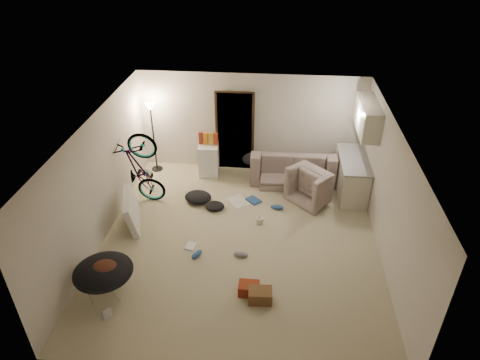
# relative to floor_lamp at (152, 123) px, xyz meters

# --- Properties ---
(floor) EXTENTS (5.50, 6.00, 0.02)m
(floor) POSITION_rel_floor_lamp_xyz_m (2.40, -2.65, -1.32)
(floor) COLOR #B9B18F
(floor) RESTS_ON ground
(ceiling) EXTENTS (5.50, 6.00, 0.02)m
(ceiling) POSITION_rel_floor_lamp_xyz_m (2.40, -2.65, 1.20)
(ceiling) COLOR white
(ceiling) RESTS_ON wall_back
(wall_back) EXTENTS (5.50, 0.02, 2.50)m
(wall_back) POSITION_rel_floor_lamp_xyz_m (2.40, 0.36, -0.06)
(wall_back) COLOR beige
(wall_back) RESTS_ON floor
(wall_front) EXTENTS (5.50, 0.02, 2.50)m
(wall_front) POSITION_rel_floor_lamp_xyz_m (2.40, -5.66, -0.06)
(wall_front) COLOR beige
(wall_front) RESTS_ON floor
(wall_left) EXTENTS (0.02, 6.00, 2.50)m
(wall_left) POSITION_rel_floor_lamp_xyz_m (-0.36, -2.65, -0.06)
(wall_left) COLOR beige
(wall_left) RESTS_ON floor
(wall_right) EXTENTS (0.02, 6.00, 2.50)m
(wall_right) POSITION_rel_floor_lamp_xyz_m (5.16, -2.65, -0.06)
(wall_right) COLOR beige
(wall_right) RESTS_ON floor
(doorway) EXTENTS (0.85, 0.10, 2.04)m
(doorway) POSITION_rel_floor_lamp_xyz_m (2.00, 0.32, -0.29)
(doorway) COLOR black
(doorway) RESTS_ON floor
(door_trim) EXTENTS (0.97, 0.04, 2.10)m
(door_trim) POSITION_rel_floor_lamp_xyz_m (2.00, 0.29, -0.29)
(door_trim) COLOR #382613
(door_trim) RESTS_ON floor
(floor_lamp) EXTENTS (0.28, 0.28, 1.81)m
(floor_lamp) POSITION_rel_floor_lamp_xyz_m (0.00, 0.00, 0.00)
(floor_lamp) COLOR black
(floor_lamp) RESTS_ON floor
(kitchen_counter) EXTENTS (0.60, 1.50, 0.88)m
(kitchen_counter) POSITION_rel_floor_lamp_xyz_m (4.83, -0.65, -0.87)
(kitchen_counter) COLOR beige
(kitchen_counter) RESTS_ON floor
(counter_top) EXTENTS (0.64, 1.54, 0.04)m
(counter_top) POSITION_rel_floor_lamp_xyz_m (4.83, -0.65, -0.41)
(counter_top) COLOR gray
(counter_top) RESTS_ON kitchen_counter
(kitchen_uppers) EXTENTS (0.38, 1.40, 0.65)m
(kitchen_uppers) POSITION_rel_floor_lamp_xyz_m (4.96, -0.65, 0.64)
(kitchen_uppers) COLOR beige
(kitchen_uppers) RESTS_ON wall_right
(sofa) EXTENTS (2.05, 0.84, 0.60)m
(sofa) POSITION_rel_floor_lamp_xyz_m (3.47, -0.20, -1.01)
(sofa) COLOR #3C433B
(sofa) RESTS_ON floor
(armchair) EXTENTS (1.26, 1.26, 0.62)m
(armchair) POSITION_rel_floor_lamp_xyz_m (4.03, -0.93, -1.00)
(armchair) COLOR #3C433B
(armchair) RESTS_ON floor
(bicycle) EXTENTS (1.91, 0.89, 1.08)m
(bicycle) POSITION_rel_floor_lamp_xyz_m (0.10, -1.51, -0.81)
(bicycle) COLOR black
(bicycle) RESTS_ON floor
(book_asset) EXTENTS (0.26, 0.26, 0.02)m
(book_asset) POSITION_rel_floor_lamp_xyz_m (0.39, -4.86, -1.30)
(book_asset) COLOR maroon
(book_asset) RESTS_ON floor
(mini_fridge) EXTENTS (0.51, 0.51, 0.82)m
(mini_fridge) POSITION_rel_floor_lamp_xyz_m (1.38, -0.10, -0.90)
(mini_fridge) COLOR white
(mini_fridge) RESTS_ON floor
(snack_box_0) EXTENTS (0.10, 0.07, 0.30)m
(snack_box_0) POSITION_rel_floor_lamp_xyz_m (1.21, -0.10, -0.31)
(snack_box_0) COLOR maroon
(snack_box_0) RESTS_ON mini_fridge
(snack_box_1) EXTENTS (0.11, 0.08, 0.30)m
(snack_box_1) POSITION_rel_floor_lamp_xyz_m (1.33, -0.10, -0.31)
(snack_box_1) COLOR orange
(snack_box_1) RESTS_ON mini_fridge
(snack_box_2) EXTENTS (0.12, 0.10, 0.30)m
(snack_box_2) POSITION_rel_floor_lamp_xyz_m (1.45, -0.10, -0.31)
(snack_box_2) COLOR gold
(snack_box_2) RESTS_ON mini_fridge
(snack_box_3) EXTENTS (0.12, 0.10, 0.30)m
(snack_box_3) POSITION_rel_floor_lamp_xyz_m (1.57, -0.10, -0.31)
(snack_box_3) COLOR maroon
(snack_box_3) RESTS_ON mini_fridge
(saucer_chair) EXTENTS (1.00, 1.00, 0.71)m
(saucer_chair) POSITION_rel_floor_lamp_xyz_m (0.25, -4.28, -0.88)
(saucer_chair) COLOR silver
(saucer_chair) RESTS_ON floor
(hoodie) EXTENTS (0.55, 0.48, 0.22)m
(hoodie) POSITION_rel_floor_lamp_xyz_m (0.30, -4.31, -0.68)
(hoodie) COLOR #4C261A
(hoodie) RESTS_ON saucer_chair
(sofa_drape) EXTENTS (0.59, 0.50, 0.28)m
(sofa_drape) POSITION_rel_floor_lamp_xyz_m (2.52, -0.20, -0.77)
(sofa_drape) COLOR black
(sofa_drape) RESTS_ON sofa
(tv_box) EXTENTS (0.56, 1.10, 0.71)m
(tv_box) POSITION_rel_floor_lamp_xyz_m (0.10, -2.33, -0.96)
(tv_box) COLOR silver
(tv_box) RESTS_ON floor
(drink_case_a) EXTENTS (0.42, 0.31, 0.23)m
(drink_case_a) POSITION_rel_floor_lamp_xyz_m (2.90, -4.19, -1.19)
(drink_case_a) COLOR brown
(drink_case_a) RESTS_ON floor
(drink_case_b) EXTENTS (0.36, 0.27, 0.21)m
(drink_case_b) POSITION_rel_floor_lamp_xyz_m (2.70, -4.04, -1.20)
(drink_case_b) COLOR maroon
(drink_case_b) RESTS_ON floor
(juicer) EXTENTS (0.15, 0.15, 0.21)m
(juicer) POSITION_rel_floor_lamp_xyz_m (2.78, -2.05, -1.22)
(juicer) COLOR beige
(juicer) RESTS_ON floor
(newspaper) EXTENTS (0.60, 0.63, 0.01)m
(newspaper) POSITION_rel_floor_lamp_xyz_m (2.24, -1.26, -1.30)
(newspaper) COLOR beige
(newspaper) RESTS_ON floor
(book_blue) EXTENTS (0.40, 0.40, 0.03)m
(book_blue) POSITION_rel_floor_lamp_xyz_m (2.59, -1.21, -1.29)
(book_blue) COLOR #295296
(book_blue) RESTS_ON floor
(book_white) EXTENTS (0.23, 0.27, 0.02)m
(book_white) POSITION_rel_floor_lamp_xyz_m (1.45, -2.92, -1.30)
(book_white) COLOR silver
(book_white) RESTS_ON floor
(shoe_0) EXTENTS (0.30, 0.13, 0.11)m
(shoe_0) POSITION_rel_floor_lamp_xyz_m (3.13, -1.49, -1.25)
(shoe_0) COLOR #295296
(shoe_0) RESTS_ON floor
(shoe_2) EXTENTS (0.23, 0.30, 0.10)m
(shoe_2) POSITION_rel_floor_lamp_xyz_m (1.62, -3.20, -1.26)
(shoe_2) COLOR #295296
(shoe_2) RESTS_ON floor
(shoe_3) EXTENTS (0.29, 0.14, 0.10)m
(shoe_3) POSITION_rel_floor_lamp_xyz_m (2.47, -3.12, -1.26)
(shoe_3) COLOR slate
(shoe_3) RESTS_ON floor
(clothes_lump_a) EXTENTS (0.71, 0.64, 0.20)m
(clothes_lump_a) POSITION_rel_floor_lamp_xyz_m (1.31, -1.32, -1.21)
(clothes_lump_a) COLOR black
(clothes_lump_a) RESTS_ON floor
(clothes_lump_b) EXTENTS (0.44, 0.39, 0.13)m
(clothes_lump_b) POSITION_rel_floor_lamp_xyz_m (1.74, -1.59, -1.24)
(clothes_lump_b) COLOR black
(clothes_lump_b) RESTS_ON floor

